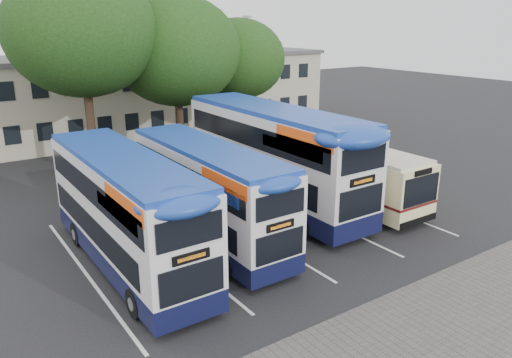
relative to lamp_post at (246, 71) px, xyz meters
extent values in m
plane|color=black|center=(-6.00, -19.97, -5.08)|extent=(120.00, 120.00, 0.00)
cube|color=#595654|center=(-8.00, -24.97, -5.08)|extent=(40.00, 6.00, 0.01)
cube|color=silver|center=(-16.75, -14.97, -5.08)|extent=(0.12, 11.00, 0.01)
cube|color=silver|center=(-13.25, -14.97, -5.08)|extent=(0.12, 11.00, 0.01)
cube|color=silver|center=(-9.75, -14.97, -5.08)|extent=(0.12, 11.00, 0.01)
cube|color=silver|center=(-6.25, -14.97, -5.08)|extent=(0.12, 11.00, 0.01)
cube|color=silver|center=(-2.75, -14.97, -5.08)|extent=(0.12, 11.00, 0.01)
cube|color=#A8A087|center=(-6.00, 7.03, -2.08)|extent=(32.00, 8.00, 6.00)
cube|color=#4C4C4F|center=(-6.00, 7.03, 0.97)|extent=(32.40, 8.40, 0.30)
cube|color=black|center=(-6.00, 3.01, -3.38)|extent=(30.00, 0.06, 1.20)
cube|color=black|center=(-6.00, 3.01, -0.58)|extent=(30.00, 0.06, 1.20)
cylinder|color=gray|center=(0.00, 0.03, -0.58)|extent=(0.14, 0.14, 9.00)
cube|color=gray|center=(0.00, 0.03, 3.92)|extent=(0.12, 0.80, 0.12)
cube|color=gray|center=(0.00, -0.37, 3.87)|extent=(0.25, 0.50, 0.12)
cylinder|color=black|center=(-12.57, -2.62, -2.10)|extent=(0.50, 0.50, 5.97)
ellipsoid|color=black|center=(-12.57, -2.62, 3.04)|extent=(8.40, 8.40, 7.14)
cylinder|color=black|center=(-6.85, -2.53, -2.54)|extent=(0.50, 0.50, 5.09)
ellipsoid|color=black|center=(-6.85, -2.53, 1.83)|extent=(8.00, 8.00, 6.80)
cylinder|color=black|center=(-1.98, -1.98, -2.81)|extent=(0.50, 0.50, 4.55)
ellipsoid|color=black|center=(-1.98, -1.98, 1.10)|extent=(6.46, 6.46, 5.49)
cube|color=black|center=(-15.19, -15.16, -4.41)|extent=(2.41, 10.11, 0.77)
cube|color=silver|center=(-15.19, -15.16, -2.53)|extent=(2.41, 10.11, 2.99)
cube|color=#1A3EA0|center=(-15.19, -15.16, -0.99)|extent=(2.36, 9.91, 0.29)
cube|color=black|center=(-15.19, -14.87, -3.35)|extent=(2.45, 8.96, 0.96)
cube|color=black|center=(-15.19, -15.16, -1.86)|extent=(2.45, 9.54, 0.87)
cube|color=#F65814|center=(-13.98, -18.49, -1.33)|extent=(0.02, 3.08, 0.53)
cube|color=black|center=(-15.19, -20.25, -2.63)|extent=(1.16, 0.06, 0.29)
cylinder|color=black|center=(-16.28, -12.23, -4.60)|extent=(0.29, 0.96, 0.96)
cylinder|color=black|center=(-14.10, -12.23, -4.60)|extent=(0.29, 0.96, 0.96)
cylinder|color=black|center=(-16.28, -18.49, -4.60)|extent=(0.29, 0.96, 0.96)
cylinder|color=black|center=(-14.10, -18.49, -4.60)|extent=(0.29, 0.96, 0.96)
cube|color=black|center=(-11.63, -14.82, -4.45)|extent=(2.28, 9.58, 0.73)
cube|color=silver|center=(-11.63, -14.82, -2.67)|extent=(2.28, 9.58, 2.83)
cube|color=#1A3EA0|center=(-11.63, -14.82, -1.21)|extent=(2.24, 9.39, 0.27)
cube|color=black|center=(-11.63, -14.55, -3.44)|extent=(2.32, 8.49, 0.91)
cube|color=black|center=(-11.63, -14.82, -2.03)|extent=(2.32, 9.04, 0.82)
cube|color=#F65814|center=(-10.47, -17.97, -1.52)|extent=(0.02, 2.92, 0.50)
cube|color=black|center=(-11.63, -19.64, -2.76)|extent=(1.10, 0.06, 0.27)
cylinder|color=black|center=(-12.66, -12.04, -4.63)|extent=(0.27, 0.91, 0.91)
cylinder|color=black|center=(-10.59, -12.04, -4.63)|extent=(0.27, 0.91, 0.91)
cylinder|color=black|center=(-12.66, -17.97, -4.63)|extent=(0.27, 0.91, 0.91)
cylinder|color=black|center=(-10.59, -17.97, -4.63)|extent=(0.27, 0.91, 0.91)
cube|color=black|center=(-7.01, -13.01, -4.32)|extent=(2.74, 11.53, 0.88)
cube|color=silver|center=(-7.01, -13.01, -2.18)|extent=(2.74, 11.53, 3.40)
cube|color=#1A3EA0|center=(-7.01, -13.01, -0.42)|extent=(2.69, 11.30, 0.33)
cube|color=black|center=(-7.01, -12.68, -3.11)|extent=(2.78, 10.21, 1.10)
cube|color=black|center=(-7.01, -13.01, -1.41)|extent=(2.78, 10.87, 0.99)
cube|color=#F65814|center=(-5.63, -16.80, -0.80)|extent=(0.02, 3.51, 0.60)
cube|color=black|center=(-7.01, -18.81, -2.29)|extent=(1.32, 0.06, 0.33)
cylinder|color=black|center=(-8.25, -9.67, -4.54)|extent=(0.33, 1.10, 1.10)
cylinder|color=black|center=(-5.77, -9.67, -4.54)|extent=(0.33, 1.10, 1.10)
cylinder|color=black|center=(-8.25, -16.80, -4.54)|extent=(0.33, 1.10, 1.10)
cylinder|color=black|center=(-5.77, -16.80, -4.54)|extent=(0.33, 1.10, 1.10)
cube|color=red|center=(-5.62, -11.64, -1.41)|extent=(0.02, 4.39, 0.93)
cube|color=#F1E7A0|center=(-3.70, -14.18, -3.55)|extent=(2.44, 9.76, 2.49)
cube|color=beige|center=(-3.70, -14.18, -2.25)|extent=(2.34, 9.37, 0.20)
cube|color=black|center=(-3.70, -13.69, -3.13)|extent=(2.48, 7.81, 0.88)
cube|color=#561111|center=(-3.70, -14.18, -3.96)|extent=(2.47, 9.78, 0.12)
cube|color=black|center=(-3.70, -19.08, -3.23)|extent=(2.15, 0.06, 1.27)
cylinder|color=black|center=(-4.81, -17.50, -4.60)|extent=(0.29, 0.98, 0.98)
cylinder|color=black|center=(-2.60, -17.50, -4.60)|extent=(0.29, 0.98, 0.98)
cylinder|color=black|center=(-4.81, -11.25, -4.60)|extent=(0.29, 0.98, 0.98)
cylinder|color=black|center=(-2.60, -11.25, -4.60)|extent=(0.29, 0.98, 0.98)
camera|label=1|loc=(-20.78, -31.59, 3.64)|focal=35.00mm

